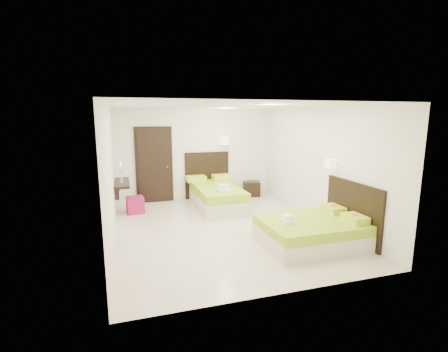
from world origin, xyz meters
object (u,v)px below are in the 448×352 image
object	(u,v)px
bed_single	(216,194)
bed_double	(315,230)
ottoman	(135,205)
nightstand	(251,189)

from	to	relation	value
bed_single	bed_double	world-z (taller)	bed_single
bed_double	ottoman	bearing A→B (deg)	135.81
nightstand	ottoman	xyz separation A→B (m)	(-3.46, -0.79, -0.02)
bed_double	ottoman	distance (m)	4.45
bed_double	nightstand	world-z (taller)	bed_double
bed_single	ottoman	world-z (taller)	bed_single
nightstand	ottoman	size ratio (longest dim) A/B	1.22
ottoman	nightstand	bearing A→B (deg)	12.92
bed_single	ottoman	bearing A→B (deg)	179.77
bed_single	nightstand	bearing A→B (deg)	30.76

